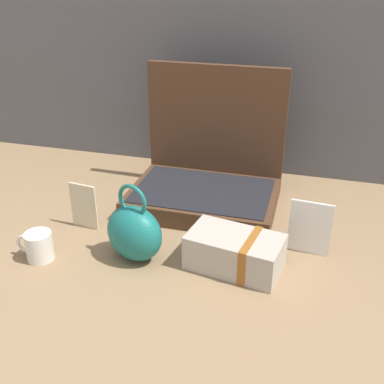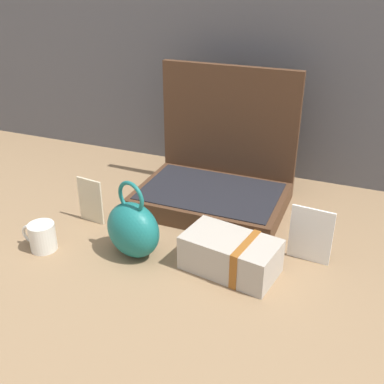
{
  "view_description": "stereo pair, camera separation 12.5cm",
  "coord_description": "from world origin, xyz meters",
  "px_view_note": "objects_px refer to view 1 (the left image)",
  "views": [
    {
      "loc": [
        0.27,
        -1.09,
        0.74
      ],
      "look_at": [
        -0.03,
        -0.02,
        0.17
      ],
      "focal_mm": 43.2,
      "sensor_mm": 36.0,
      "label": 1
    },
    {
      "loc": [
        0.39,
        -1.05,
        0.74
      ],
      "look_at": [
        -0.03,
        -0.02,
        0.17
      ],
      "focal_mm": 43.2,
      "sensor_mm": 36.0,
      "label": 2
    }
  ],
  "objects_px": {
    "cream_toiletry_bag": "(236,252)",
    "coffee_mug": "(38,246)",
    "teal_pouch_handbag": "(134,232)",
    "info_card_left": "(310,228)",
    "poster_card_right": "(84,206)",
    "open_suitcase": "(207,174)"
  },
  "relations": [
    {
      "from": "open_suitcase",
      "to": "cream_toiletry_bag",
      "type": "bearing_deg",
      "value": -64.93
    },
    {
      "from": "coffee_mug",
      "to": "info_card_left",
      "type": "relative_size",
      "value": 0.67
    },
    {
      "from": "teal_pouch_handbag",
      "to": "info_card_left",
      "type": "distance_m",
      "value": 0.48
    },
    {
      "from": "open_suitcase",
      "to": "info_card_left",
      "type": "relative_size",
      "value": 2.97
    },
    {
      "from": "open_suitcase",
      "to": "info_card_left",
      "type": "height_order",
      "value": "open_suitcase"
    },
    {
      "from": "cream_toiletry_bag",
      "to": "coffee_mug",
      "type": "relative_size",
      "value": 2.46
    },
    {
      "from": "open_suitcase",
      "to": "info_card_left",
      "type": "bearing_deg",
      "value": -33.79
    },
    {
      "from": "info_card_left",
      "to": "coffee_mug",
      "type": "bearing_deg",
      "value": -157.32
    },
    {
      "from": "teal_pouch_handbag",
      "to": "poster_card_right",
      "type": "xyz_separation_m",
      "value": [
        -0.21,
        0.11,
        -0.01
      ]
    },
    {
      "from": "coffee_mug",
      "to": "info_card_left",
      "type": "bearing_deg",
      "value": 17.83
    },
    {
      "from": "cream_toiletry_bag",
      "to": "info_card_left",
      "type": "xyz_separation_m",
      "value": [
        0.18,
        0.12,
        0.03
      ]
    },
    {
      "from": "coffee_mug",
      "to": "info_card_left",
      "type": "height_order",
      "value": "info_card_left"
    },
    {
      "from": "info_card_left",
      "to": "poster_card_right",
      "type": "relative_size",
      "value": 1.1
    },
    {
      "from": "open_suitcase",
      "to": "teal_pouch_handbag",
      "type": "xyz_separation_m",
      "value": [
        -0.11,
        -0.38,
        -0.01
      ]
    },
    {
      "from": "open_suitcase",
      "to": "teal_pouch_handbag",
      "type": "height_order",
      "value": "open_suitcase"
    },
    {
      "from": "coffee_mug",
      "to": "poster_card_right",
      "type": "height_order",
      "value": "poster_card_right"
    },
    {
      "from": "cream_toiletry_bag",
      "to": "info_card_left",
      "type": "bearing_deg",
      "value": 34.2
    },
    {
      "from": "coffee_mug",
      "to": "poster_card_right",
      "type": "distance_m",
      "value": 0.19
    },
    {
      "from": "coffee_mug",
      "to": "poster_card_right",
      "type": "relative_size",
      "value": 0.74
    },
    {
      "from": "open_suitcase",
      "to": "coffee_mug",
      "type": "bearing_deg",
      "value": -128.04
    },
    {
      "from": "cream_toiletry_bag",
      "to": "coffee_mug",
      "type": "bearing_deg",
      "value": -168.78
    },
    {
      "from": "teal_pouch_handbag",
      "to": "coffee_mug",
      "type": "bearing_deg",
      "value": -163.57
    }
  ]
}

